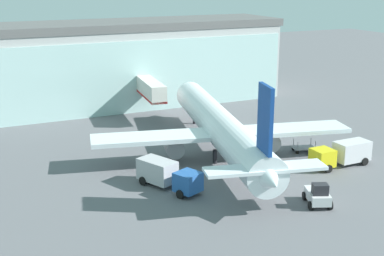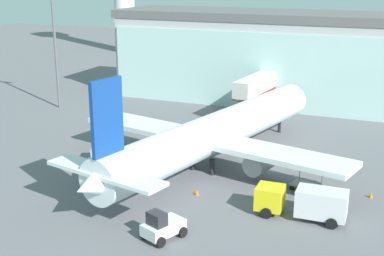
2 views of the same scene
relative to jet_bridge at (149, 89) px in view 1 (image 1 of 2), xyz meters
name	(u,v)px [view 1 (image 1 of 2)]	position (x,y,z in m)	size (l,w,h in m)	color
ground	(239,173)	(0.58, -25.82, -4.41)	(240.00, 240.00, 0.00)	slate
terminal_building	(130,63)	(0.58, 10.34, 2.34)	(50.85, 13.37, 13.51)	#ADADAD
jet_bridge	(149,89)	(0.00, 0.00, 0.00)	(3.62, 11.83, 5.80)	silver
airplane	(221,128)	(1.17, -20.25, -0.88)	(30.08, 37.62, 11.61)	white
catering_truck	(167,174)	(-8.21, -26.46, -2.95)	(4.90, 7.58, 2.65)	#2659A5
fuel_truck	(342,153)	(12.12, -28.78, -2.95)	(7.36, 2.66, 2.65)	yellow
baggage_cart	(304,148)	(11.25, -22.98, -3.91)	(3.12, 2.29, 1.50)	gray
pushback_tug	(318,195)	(2.93, -36.26, -3.44)	(3.15, 3.65, 2.30)	silver
safety_cone_nose	(263,174)	(2.31, -27.78, -4.14)	(0.36, 0.36, 0.55)	orange
safety_cone_wingtip	(337,142)	(16.85, -22.40, -4.14)	(0.36, 0.36, 0.55)	orange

